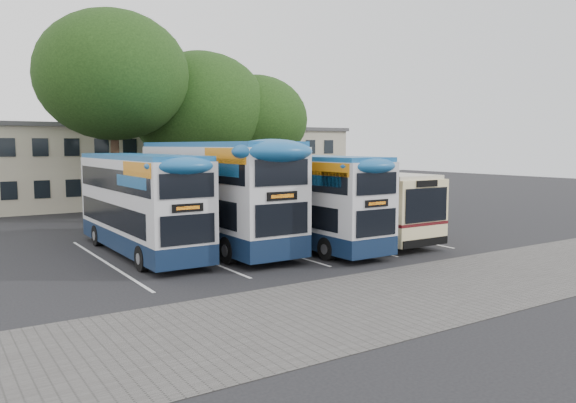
% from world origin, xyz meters
% --- Properties ---
extents(ground, '(120.00, 120.00, 0.00)m').
position_xyz_m(ground, '(0.00, 0.00, 0.00)').
color(ground, black).
rests_on(ground, ground).
extents(paving_strip, '(40.00, 6.00, 0.01)m').
position_xyz_m(paving_strip, '(-2.00, -5.00, 0.01)').
color(paving_strip, '#595654').
rests_on(paving_strip, ground).
extents(bay_lines, '(14.12, 11.00, 0.01)m').
position_xyz_m(bay_lines, '(-3.75, 5.00, 0.01)').
color(bay_lines, silver).
rests_on(bay_lines, ground).
extents(depot_building, '(32.40, 8.40, 6.20)m').
position_xyz_m(depot_building, '(0.00, 26.99, 3.15)').
color(depot_building, '#B3A590').
rests_on(depot_building, ground).
extents(lamp_post, '(0.25, 1.05, 9.06)m').
position_xyz_m(lamp_post, '(6.00, 19.97, 5.08)').
color(lamp_post, gray).
rests_on(lamp_post, ground).
extents(tree_left, '(9.02, 9.02, 12.59)m').
position_xyz_m(tree_left, '(-6.87, 16.76, 8.74)').
color(tree_left, black).
rests_on(tree_left, ground).
extents(tree_mid, '(9.28, 9.28, 10.96)m').
position_xyz_m(tree_mid, '(-0.54, 18.35, 7.01)').
color(tree_mid, black).
rests_on(tree_mid, ground).
extents(tree_right, '(7.36, 7.36, 9.59)m').
position_xyz_m(tree_right, '(3.43, 17.66, 6.44)').
color(tree_right, black).
rests_on(tree_right, ground).
extents(bus_dd_left, '(2.47, 10.19, 4.25)m').
position_xyz_m(bus_dd_left, '(-8.96, 6.06, 2.34)').
color(bus_dd_left, '#10213D').
rests_on(bus_dd_left, ground).
extents(bus_dd_mid, '(2.78, 11.47, 4.78)m').
position_xyz_m(bus_dd_mid, '(-5.57, 5.87, 2.63)').
color(bus_dd_mid, '#10213D').
rests_on(bus_dd_mid, ground).
extents(bus_dd_right, '(2.42, 10.00, 4.17)m').
position_xyz_m(bus_dd_right, '(-2.08, 3.83, 2.29)').
color(bus_dd_right, '#10213D').
rests_on(bus_dd_right, ground).
extents(bus_single, '(2.84, 11.17, 3.33)m').
position_xyz_m(bus_single, '(1.20, 4.98, 1.89)').
color(bus_single, beige).
rests_on(bus_single, ground).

